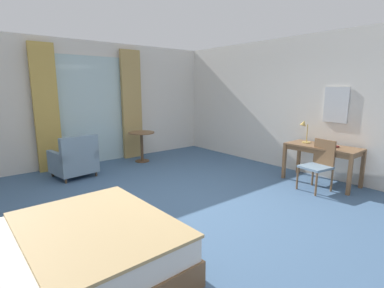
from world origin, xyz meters
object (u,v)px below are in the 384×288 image
Objects in this scene: round_cafe_table at (142,140)px; desk_chair at (319,163)px; closed_book at (330,146)px; bed at (56,262)px; armchair_by_window at (75,161)px; writing_desk at (323,150)px; desk_lamp at (304,128)px.

desk_chair is at bearing -69.13° from round_cafe_table.
closed_book is 4.22m from round_cafe_table.
bed reaches higher than desk_chair.
armchair_by_window is at bearing 157.01° from closed_book.
closed_book is at bearing 4.34° from desk_chair.
desk_chair reaches higher than closed_book.
armchair_by_window is (-3.60, 3.51, -0.41)m from closed_book.
closed_book is (4.84, -0.12, 0.47)m from bed.
closed_book is (0.44, 0.03, 0.25)m from desk_chair.
writing_desk is 2.82× the size of desk_lamp.
writing_desk is at bearing -86.43° from desk_lamp.
writing_desk is 4.94m from armchair_by_window.
bed is at bearing -110.08° from armchair_by_window.
desk_lamp is at bearing 4.63° from bed.
desk_lamp is at bearing 116.88° from closed_book.
round_cafe_table is at bearing 50.99° from bed.
desk_chair reaches higher than armchair_by_window.
desk_chair is 4.76m from armchair_by_window.
desk_lamp is at bearing 54.74° from desk_chair.
writing_desk is 5.05× the size of closed_book.
bed is 3.61m from armchair_by_window.
closed_book is (0.03, -0.12, 0.10)m from writing_desk.
writing_desk is 4.10m from round_cafe_table.
closed_book is at bearing -63.42° from round_cafe_table.
desk_lamp reaches higher than armchair_by_window.
writing_desk is 0.56m from desk_lamp.
closed_book is at bearing -77.95° from writing_desk.
bed reaches higher than round_cafe_table.
desk_chair is 3.45× the size of closed_book.
writing_desk is 1.46× the size of desk_chair.
bed is 4.87m from desk_lamp.
round_cafe_table is (-1.84, 3.26, -0.49)m from desk_lamp.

